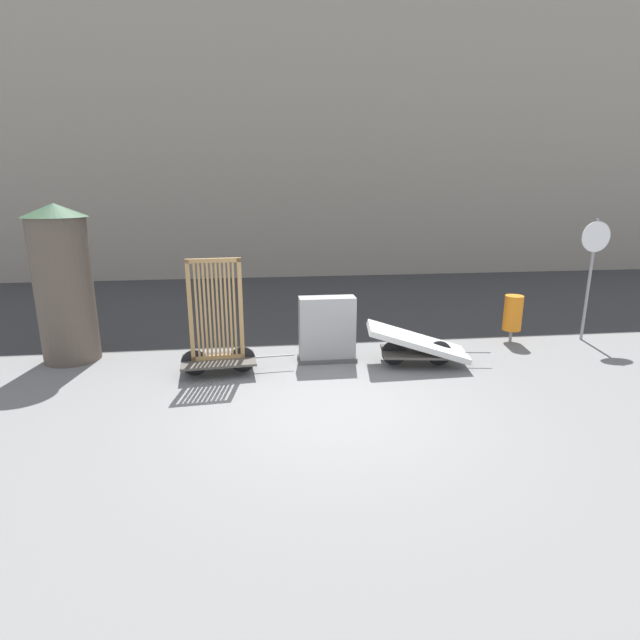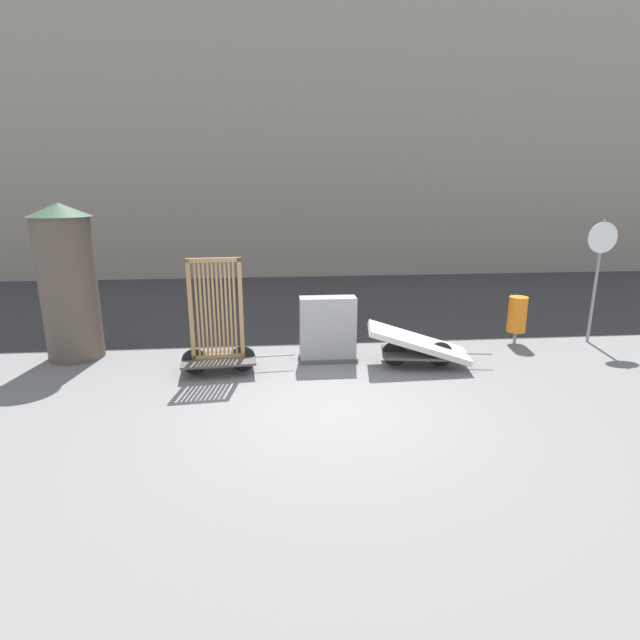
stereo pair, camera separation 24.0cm
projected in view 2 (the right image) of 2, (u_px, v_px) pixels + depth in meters
name	position (u px, v px, depth m)	size (l,w,h in m)	color
ground_plane	(331.00, 409.00, 7.30)	(60.00, 60.00, 0.00)	slate
road_strip	(302.00, 301.00, 14.14)	(56.00, 8.01, 0.01)	#38383A
building_facade	(290.00, 96.00, 18.27)	(48.00, 4.00, 12.74)	#9E9384
bike_cart_with_bedframe	(218.00, 334.00, 8.57)	(1.98, 0.90, 2.01)	#4C4742
bike_cart_with_mattress	(418.00, 345.00, 8.97)	(2.27, 1.10, 0.76)	#4C4742
utility_cabinet	(328.00, 332.00, 9.18)	(1.09, 0.42, 1.22)	#4C4C4C
trash_bin	(517.00, 314.00, 10.17)	(0.37, 0.37, 1.00)	gray
sign_post	(599.00, 262.00, 10.04)	(0.62, 0.06, 2.53)	gray
advertising_column	(68.00, 281.00, 9.16)	(1.11, 1.11, 2.88)	brown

